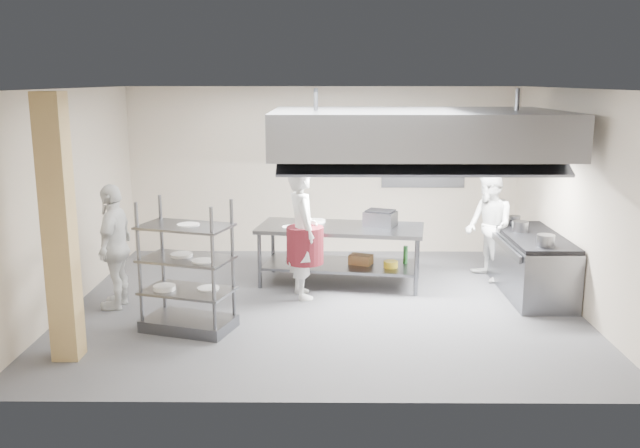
{
  "coord_description": "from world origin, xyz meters",
  "views": [
    {
      "loc": [
        0.04,
        -9.15,
        3.12
      ],
      "look_at": [
        -0.04,
        0.2,
        1.12
      ],
      "focal_mm": 38.0,
      "sensor_mm": 36.0,
      "label": 1
    }
  ],
  "objects_px": {
    "pass_rack": "(187,266)",
    "chef_line": "(489,227)",
    "island": "(340,255)",
    "griddle": "(380,219)",
    "chef_plating": "(115,246)",
    "cooking_range": "(531,266)",
    "stockpot": "(520,227)",
    "chef_head": "(302,233)"
  },
  "relations": [
    {
      "from": "pass_rack",
      "to": "chef_plating",
      "type": "bearing_deg",
      "value": 160.58
    },
    {
      "from": "chef_line",
      "to": "island",
      "type": "bearing_deg",
      "value": -97.97
    },
    {
      "from": "island",
      "to": "chef_line",
      "type": "bearing_deg",
      "value": 14.18
    },
    {
      "from": "island",
      "to": "chef_line",
      "type": "relative_size",
      "value": 1.47
    },
    {
      "from": "island",
      "to": "cooking_range",
      "type": "xyz_separation_m",
      "value": [
        2.81,
        -0.5,
        -0.04
      ]
    },
    {
      "from": "chef_plating",
      "to": "chef_line",
      "type": "bearing_deg",
      "value": 106.18
    },
    {
      "from": "chef_head",
      "to": "griddle",
      "type": "distance_m",
      "value": 1.37
    },
    {
      "from": "island",
      "to": "cooking_range",
      "type": "relative_size",
      "value": 1.26
    },
    {
      "from": "island",
      "to": "chef_line",
      "type": "height_order",
      "value": "chef_line"
    },
    {
      "from": "pass_rack",
      "to": "cooking_range",
      "type": "distance_m",
      "value": 5.03
    },
    {
      "from": "griddle",
      "to": "stockpot",
      "type": "relative_size",
      "value": 1.97
    },
    {
      "from": "cooking_range",
      "to": "pass_rack",
      "type": "bearing_deg",
      "value": -162.56
    },
    {
      "from": "island",
      "to": "stockpot",
      "type": "distance_m",
      "value": 2.73
    },
    {
      "from": "island",
      "to": "griddle",
      "type": "distance_m",
      "value": 0.83
    },
    {
      "from": "chef_plating",
      "to": "pass_rack",
      "type": "bearing_deg",
      "value": 55.55
    },
    {
      "from": "cooking_range",
      "to": "island",
      "type": "bearing_deg",
      "value": 169.91
    },
    {
      "from": "island",
      "to": "chef_plating",
      "type": "xyz_separation_m",
      "value": [
        -3.14,
        -1.13,
        0.41
      ]
    },
    {
      "from": "griddle",
      "to": "stockpot",
      "type": "distance_m",
      "value": 2.08
    },
    {
      "from": "island",
      "to": "griddle",
      "type": "height_order",
      "value": "griddle"
    },
    {
      "from": "cooking_range",
      "to": "chef_line",
      "type": "bearing_deg",
      "value": 123.82
    },
    {
      "from": "pass_rack",
      "to": "stockpot",
      "type": "distance_m",
      "value": 4.93
    },
    {
      "from": "chef_line",
      "to": "chef_plating",
      "type": "bearing_deg",
      "value": -89.44
    },
    {
      "from": "island",
      "to": "chef_head",
      "type": "distance_m",
      "value": 1.01
    },
    {
      "from": "island",
      "to": "griddle",
      "type": "relative_size",
      "value": 5.48
    },
    {
      "from": "island",
      "to": "pass_rack",
      "type": "distance_m",
      "value": 2.83
    },
    {
      "from": "island",
      "to": "pass_rack",
      "type": "relative_size",
      "value": 1.51
    },
    {
      "from": "pass_rack",
      "to": "chef_line",
      "type": "xyz_separation_m",
      "value": [
        4.3,
        2.22,
        0.02
      ]
    },
    {
      "from": "chef_plating",
      "to": "island",
      "type": "bearing_deg",
      "value": 112.16
    },
    {
      "from": "cooking_range",
      "to": "chef_head",
      "type": "height_order",
      "value": "chef_head"
    },
    {
      "from": "island",
      "to": "chef_plating",
      "type": "relative_size",
      "value": 1.45
    },
    {
      "from": "cooking_range",
      "to": "chef_head",
      "type": "distance_m",
      "value": 3.43
    },
    {
      "from": "pass_rack",
      "to": "chef_line",
      "type": "distance_m",
      "value": 4.84
    },
    {
      "from": "island",
      "to": "stockpot",
      "type": "height_order",
      "value": "stockpot"
    },
    {
      "from": "chef_plating",
      "to": "cooking_range",
      "type": "bearing_deg",
      "value": 98.39
    },
    {
      "from": "pass_rack",
      "to": "chef_line",
      "type": "height_order",
      "value": "chef_line"
    },
    {
      "from": "cooking_range",
      "to": "chef_line",
      "type": "height_order",
      "value": "chef_line"
    },
    {
      "from": "cooking_range",
      "to": "stockpot",
      "type": "bearing_deg",
      "value": 130.77
    },
    {
      "from": "griddle",
      "to": "stockpot",
      "type": "height_order",
      "value": "griddle"
    },
    {
      "from": "cooking_range",
      "to": "stockpot",
      "type": "height_order",
      "value": "stockpot"
    },
    {
      "from": "pass_rack",
      "to": "cooking_range",
      "type": "xyz_separation_m",
      "value": [
        4.78,
        1.5,
        -0.41
      ]
    },
    {
      "from": "pass_rack",
      "to": "chef_line",
      "type": "bearing_deg",
      "value": 44.67
    },
    {
      "from": "cooking_range",
      "to": "chef_plating",
      "type": "xyz_separation_m",
      "value": [
        -5.95,
        -0.63,
        0.45
      ]
    }
  ]
}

